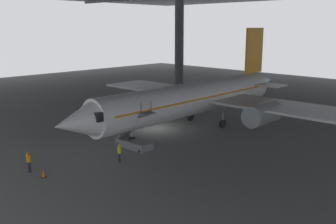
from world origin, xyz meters
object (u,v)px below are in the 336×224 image
object	(u,v)px
airplane_main	(196,98)
traffic_cone_orange	(43,174)
boarding_stairs	(135,140)
crew_worker_near_nose	(29,160)
crew_worker_by_stairs	(119,152)

from	to	relation	value
airplane_main	traffic_cone_orange	bearing A→B (deg)	-85.88
airplane_main	boarding_stairs	size ratio (longest dim) A/B	7.56
crew_worker_near_nose	traffic_cone_orange	distance (m)	1.81
crew_worker_near_nose	crew_worker_by_stairs	xyz separation A→B (m)	(3.16, 6.26, -0.09)
crew_worker_near_nose	crew_worker_by_stairs	world-z (taller)	crew_worker_near_nose
boarding_stairs	airplane_main	bearing A→B (deg)	94.42
boarding_stairs	traffic_cone_orange	xyz separation A→B (m)	(0.63, -9.46, -0.43)
boarding_stairs	traffic_cone_orange	world-z (taller)	boarding_stairs
airplane_main	traffic_cone_orange	distance (m)	19.28
airplane_main	traffic_cone_orange	size ratio (longest dim) A/B	57.03
crew_worker_by_stairs	crew_worker_near_nose	bearing A→B (deg)	-116.81
airplane_main	crew_worker_near_nose	size ratio (longest dim) A/B	19.62
airplane_main	boarding_stairs	xyz separation A→B (m)	(0.74, -9.52, -2.61)
traffic_cone_orange	boarding_stairs	bearing A→B (deg)	93.81
airplane_main	crew_worker_near_nose	world-z (taller)	airplane_main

